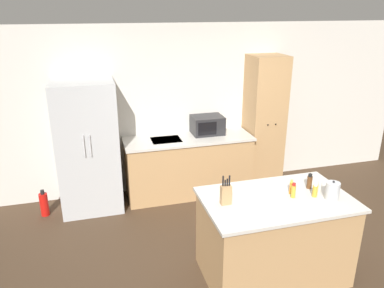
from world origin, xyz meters
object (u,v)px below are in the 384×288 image
Objects in this scene: knife_block at (226,194)px; fire_extinguisher at (44,204)px; pantry_cabinet at (264,122)px; microwave at (207,125)px; refrigerator at (88,147)px; kettle at (332,191)px; spice_bottle_amber_oil at (310,182)px; spice_bottle_short_red at (291,187)px; spice_bottle_tall_dark at (315,190)px; spice_bottle_pale_salt at (319,188)px; spice_bottle_green_herb at (293,191)px.

knife_block is 2.94m from fire_extinguisher.
pantry_cabinet is 0.94m from microwave.
refrigerator is 6.08× the size of knife_block.
microwave is 2.33× the size of kettle.
refrigerator is 3.04m from spice_bottle_amber_oil.
fire_extinguisher is at bearing -173.24° from refrigerator.
spice_bottle_short_red is 0.77× the size of kettle.
microwave is at bearing 176.48° from pantry_cabinet.
kettle is at bearing -10.07° from knife_block.
microwave is 3.22× the size of spice_bottle_tall_dark.
spice_bottle_pale_salt is at bearing -22.30° from spice_bottle_short_red.
spice_bottle_amber_oil reaches higher than spice_bottle_green_herb.
knife_block is 0.74m from spice_bottle_short_red.
pantry_cabinet reaches higher than kettle.
spice_bottle_tall_dark is 0.73× the size of kettle.
spice_bottle_short_red is 0.27m from spice_bottle_amber_oil.
knife_block is at bearing -103.01° from microwave.
microwave reaches higher than fire_extinguisher.
pantry_cabinet is at bearing 81.33° from kettle.
microwave is at bearing 100.83° from spice_bottle_tall_dark.
pantry_cabinet is (2.77, 0.09, 0.12)m from refrigerator.
spice_bottle_pale_salt is 0.44× the size of fire_extinguisher.
spice_bottle_short_red is at bearing 157.70° from spice_bottle_pale_salt.
spice_bottle_pale_salt is at bearing -4.99° from knife_block.
refrigerator is at bearing 136.42° from spice_bottle_tall_dark.
pantry_cabinet is 10.26× the size of kettle.
knife_block is 1.11m from kettle.
spice_bottle_green_herb reaches higher than fire_extinguisher.
spice_bottle_amber_oil is at bearing 4.74° from knife_block.
pantry_cabinet reaches higher than spice_bottle_amber_oil.
fire_extinguisher is (-3.00, 2.06, -0.86)m from spice_bottle_pale_salt.
spice_bottle_pale_salt is 0.85× the size of kettle.
spice_bottle_pale_salt reaches higher than fire_extinguisher.
pantry_cabinet reaches higher than microwave.
fire_extinguisher is (-3.44, -0.17, -0.89)m from pantry_cabinet.
refrigerator is 0.89× the size of pantry_cabinet.
pantry_cabinet is 2.32m from spice_bottle_green_herb.
spice_bottle_tall_dark is at bearing 147.47° from kettle.
refrigerator is 3.90× the size of microwave.
knife_block is 0.78× the size of fire_extinguisher.
spice_bottle_green_herb is (-0.23, 0.05, 0.01)m from spice_bottle_tall_dark.
fire_extinguisher is (-1.99, 1.97, -0.88)m from knife_block.
refrigerator is at bearing 139.63° from spice_bottle_amber_oil.
knife_block is at bearing 175.57° from spice_bottle_green_herb.
knife_block is (-0.51, -2.21, -0.02)m from microwave.
pantry_cabinet is 4.40× the size of microwave.
spice_bottle_green_herb is at bearing 173.57° from spice_bottle_pale_salt.
kettle is (0.58, -2.40, -0.04)m from microwave.
kettle is (2.41, -2.25, 0.10)m from refrigerator.
spice_bottle_tall_dark is (0.44, -2.31, -0.06)m from microwave.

